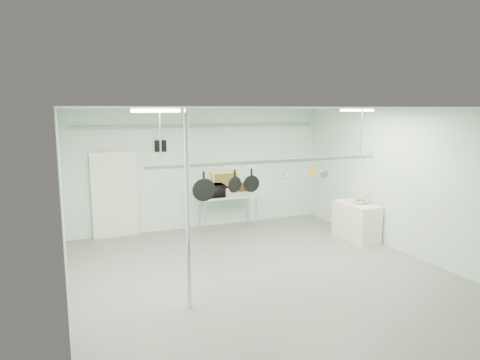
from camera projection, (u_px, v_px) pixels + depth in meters
name	position (u px, v px, depth m)	size (l,w,h in m)	color
floor	(267.00, 278.00, 8.13)	(8.00, 8.00, 0.00)	gray
ceiling	(269.00, 109.00, 7.61)	(7.00, 8.00, 0.02)	silver
back_wall	(201.00, 169.00, 11.50)	(7.00, 0.02, 3.20)	silver
right_wall	(413.00, 183.00, 9.21)	(0.02, 8.00, 3.20)	silver
door	(114.00, 196.00, 10.66)	(1.10, 0.10, 2.20)	silver
wall_vent	(160.00, 146.00, 10.95)	(0.30, 0.04, 0.30)	black
conduit_pipe	(202.00, 126.00, 11.23)	(0.07, 0.07, 6.60)	gray
chrome_pole	(188.00, 212.00, 6.67)	(0.08, 0.08, 3.20)	silver
prep_table	(228.00, 198.00, 11.50)	(1.60, 0.70, 0.91)	#A8C6B2
side_cabinet	(356.00, 221.00, 10.54)	(0.60, 1.20, 0.90)	silver
pot_rack	(271.00, 160.00, 8.12)	(4.80, 0.06, 1.00)	#B7B7BC
light_panel_left	(155.00, 111.00, 6.05)	(0.65, 0.30, 0.05)	white
light_panel_right	(357.00, 110.00, 9.09)	(0.65, 0.30, 0.05)	white
microwave	(212.00, 191.00, 11.19)	(0.61, 0.42, 0.34)	black
coffee_canister	(227.00, 191.00, 11.50)	(0.14, 0.14, 0.19)	silver
painting_large	(226.00, 182.00, 11.74)	(0.78, 0.05, 0.58)	yellow
painting_small	(243.00, 187.00, 11.96)	(0.30, 0.04, 0.25)	#321E11
fruit_bowl	(360.00, 202.00, 10.44)	(0.38, 0.38, 0.09)	silver
skillet_left	(204.00, 186.00, 7.67)	(0.42, 0.06, 0.55)	black
skillet_mid	(235.00, 181.00, 7.89)	(0.30, 0.06, 0.43)	black
skillet_right	(251.00, 180.00, 8.03)	(0.32, 0.06, 0.44)	black
whisk	(286.00, 175.00, 8.30)	(0.16, 0.16, 0.35)	silver
grater	(314.00, 171.00, 8.53)	(0.10, 0.02, 0.24)	yellow
saucepan	(324.00, 171.00, 8.63)	(0.16, 0.09, 0.28)	silver
fruit_cluster	(360.00, 200.00, 10.43)	(0.24, 0.24, 0.09)	#A30F19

